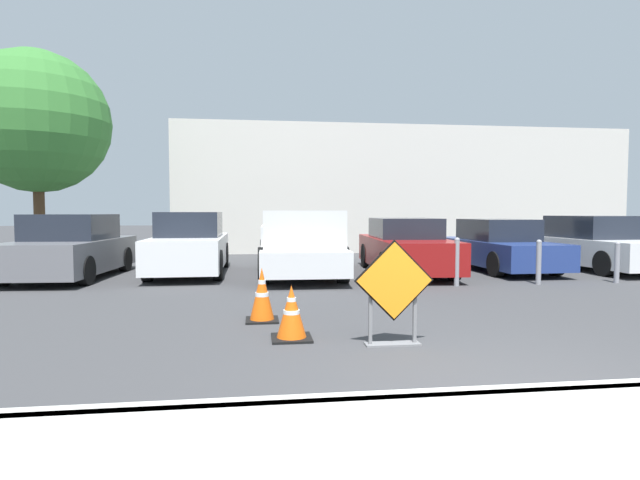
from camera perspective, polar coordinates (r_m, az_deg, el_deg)
ground_plane at (r=14.07m, az=1.86°, el=-3.30°), size 96.00×96.00×0.00m
sidewalk_strip at (r=3.86m, az=31.30°, el=-20.54°), size 29.92×2.11×0.14m
curb_lip at (r=4.67m, az=22.85°, el=-16.11°), size 29.92×0.20×0.14m
road_closed_sign at (r=6.01m, az=8.44°, el=-5.70°), size 0.97×0.20×1.27m
traffic_cone_nearest at (r=6.31m, az=-3.28°, el=-8.33°), size 0.50×0.50×0.68m
traffic_cone_second at (r=7.37m, az=-6.65°, el=-6.28°), size 0.48×0.48×0.78m
parked_car_nearest at (r=13.50m, az=-26.60°, el=-0.90°), size 2.16×4.33×1.54m
parked_car_second at (r=13.32m, az=-14.61°, el=-0.59°), size 1.81×4.47×1.60m
pickup_truck at (r=12.26m, az=-2.29°, el=-0.79°), size 2.11×5.07×1.63m
parked_car_third at (r=13.17m, az=9.70°, el=-0.83°), size 2.06×4.74×1.44m
parked_car_fourth at (r=14.58m, az=19.71°, el=-0.72°), size 1.83×4.46×1.40m
parked_car_fifth at (r=15.91m, az=28.88°, el=-0.47°), size 2.05×4.74×1.49m
bollard_nearest at (r=11.13m, az=15.37°, el=-2.27°), size 0.12×0.12×1.05m
bollard_second at (r=11.99m, az=23.72°, el=-2.19°), size 0.12×0.12×0.99m
bollard_third at (r=13.07m, az=30.82°, el=-2.08°), size 0.12×0.12×0.93m
building_facade_backdrop at (r=22.39m, az=8.53°, el=5.53°), size 18.52×5.00×5.03m
street_tree_behind_lot at (r=17.92m, az=-29.66°, el=11.62°), size 4.32×4.32×6.51m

